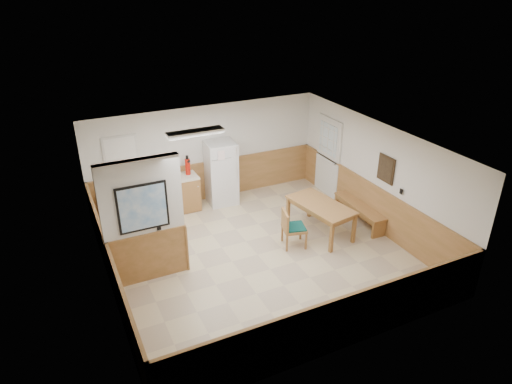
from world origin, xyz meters
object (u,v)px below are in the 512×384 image
dining_table (321,208)px  dining_chair (290,226)px  dining_bench (359,209)px  fire_extinguisher (188,166)px  soap_bottle (121,183)px  refrigerator (221,173)px

dining_table → dining_chair: (-0.88, -0.17, -0.16)m
dining_bench → fire_extinguisher: fire_extinguisher is taller
dining_bench → dining_chair: size_ratio=1.95×
soap_bottle → dining_table: bearing=-32.4°
refrigerator → soap_bottle: size_ratio=7.17×
soap_bottle → dining_chair: bearing=-41.2°
fire_extinguisher → refrigerator: bearing=11.4°
dining_table → fire_extinguisher: size_ratio=3.43×
fire_extinguisher → soap_bottle: bearing=-159.6°
refrigerator → dining_table: 2.83m
dining_table → dining_chair: dining_chair is taller
dining_table → fire_extinguisher: fire_extinguisher is taller
dining_chair → soap_bottle: size_ratio=3.72×
refrigerator → dining_chair: bearing=-74.3°
dining_table → fire_extinguisher: 3.43m
dining_table → dining_bench: dining_table is taller
dining_chair → dining_table: bearing=25.8°
dining_bench → dining_chair: bearing=-171.9°
dining_bench → soap_bottle: soap_bottle is taller
dining_chair → soap_bottle: bearing=153.6°
refrigerator → fire_extinguisher: size_ratio=3.31×
fire_extinguisher → soap_bottle: fire_extinguisher is taller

